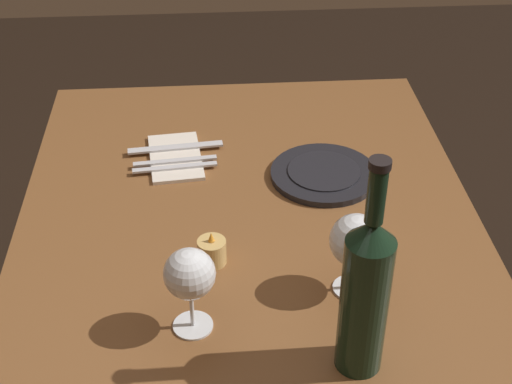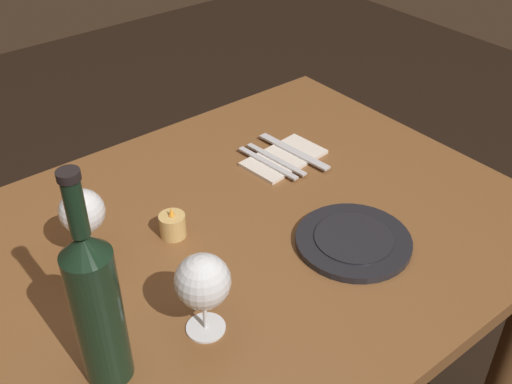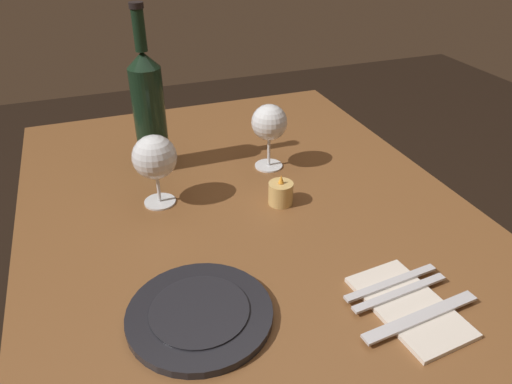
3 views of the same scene
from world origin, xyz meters
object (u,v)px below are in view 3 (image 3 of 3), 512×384
(fork_inner, at_px, (400,293))
(table_knife, at_px, (421,317))
(wine_glass_left, at_px, (269,124))
(wine_bottle, at_px, (149,109))
(dinner_plate, at_px, (200,314))
(wine_glass_right, at_px, (155,158))
(votive_candle, at_px, (281,194))
(fork_outer, at_px, (391,283))
(folded_napkin, at_px, (409,306))

(fork_inner, distance_m, table_knife, 0.05)
(wine_glass_left, height_order, wine_bottle, wine_bottle)
(fork_inner, relative_size, table_knife, 0.86)
(dinner_plate, height_order, fork_inner, dinner_plate)
(dinner_plate, distance_m, fork_inner, 0.32)
(table_knife, bearing_deg, wine_glass_left, -176.09)
(wine_glass_right, distance_m, votive_candle, 0.27)
(table_knife, bearing_deg, fork_inner, 180.00)
(wine_bottle, xyz_separation_m, votive_candle, (0.25, 0.22, -0.12))
(wine_glass_right, distance_m, table_knife, 0.57)
(fork_inner, height_order, table_knife, same)
(dinner_plate, bearing_deg, fork_outer, 82.14)
(wine_bottle, bearing_deg, folded_napkin, 25.68)
(wine_glass_left, xyz_separation_m, wine_glass_right, (0.07, -0.27, -0.01))
(wine_glass_left, relative_size, votive_candle, 2.32)
(fork_inner, xyz_separation_m, table_knife, (0.05, 0.00, 0.00))
(wine_glass_right, height_order, dinner_plate, wine_glass_right)
(wine_bottle, bearing_deg, fork_inner, 26.64)
(fork_inner, relative_size, fork_outer, 1.00)
(wine_glass_right, xyz_separation_m, dinner_plate, (0.35, -0.00, -0.10))
(dinner_plate, relative_size, folded_napkin, 1.13)
(folded_napkin, bearing_deg, wine_bottle, -154.32)
(votive_candle, height_order, fork_inner, votive_candle)
(wine_glass_left, distance_m, dinner_plate, 0.51)
(dinner_plate, distance_m, folded_napkin, 0.33)
(wine_glass_left, height_order, folded_napkin, wine_glass_left)
(votive_candle, bearing_deg, dinner_plate, -43.09)
(wine_glass_right, bearing_deg, fork_outer, 38.57)
(wine_bottle, height_order, votive_candle, wine_bottle)
(wine_glass_right, relative_size, table_knife, 0.73)
(votive_candle, distance_m, fork_outer, 0.31)
(wine_bottle, relative_size, table_knife, 1.77)
(dinner_plate, height_order, folded_napkin, dinner_plate)
(wine_bottle, bearing_deg, dinner_plate, -2.52)
(dinner_plate, relative_size, fork_outer, 1.25)
(table_knife, bearing_deg, fork_outer, 180.00)
(wine_glass_left, bearing_deg, fork_inner, 4.35)
(folded_napkin, distance_m, table_knife, 0.03)
(dinner_plate, height_order, fork_outer, dinner_plate)
(wine_glass_left, bearing_deg, votive_candle, -12.53)
(dinner_plate, relative_size, table_knife, 1.07)
(wine_bottle, height_order, fork_inner, wine_bottle)
(wine_glass_left, xyz_separation_m, fork_outer, (0.46, 0.04, -0.10))
(fork_inner, bearing_deg, fork_outer, 180.00)
(wine_glass_left, xyz_separation_m, dinner_plate, (0.42, -0.28, -0.10))
(wine_glass_right, relative_size, votive_candle, 2.29)
(wine_bottle, xyz_separation_m, dinner_plate, (0.51, -0.02, -0.14))
(wine_bottle, xyz_separation_m, folded_napkin, (0.60, 0.29, -0.14))
(wine_glass_right, xyz_separation_m, fork_inner, (0.41, 0.31, -0.09))
(wine_glass_right, bearing_deg, folded_napkin, 35.25)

